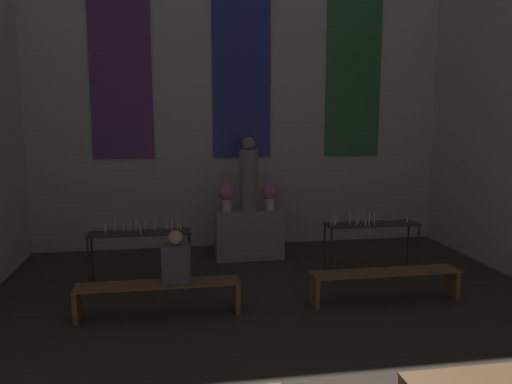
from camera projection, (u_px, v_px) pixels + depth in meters
The scene contains 10 objects.
wall_back at pixel (241, 104), 9.53m from camera, with size 8.12×0.16×5.43m.
altar at pixel (249, 234), 8.96m from camera, with size 1.20×0.59×0.85m.
statue at pixel (249, 177), 8.80m from camera, with size 0.32×0.32×1.31m.
flower_vase_left at pixel (227, 194), 8.79m from camera, with size 0.31×0.31×0.49m.
flower_vase_right at pixel (270, 193), 8.91m from camera, with size 0.31×0.31×0.49m.
candle_rack_left at pixel (140, 239), 7.46m from camera, with size 1.52×0.41×1.01m.
candle_rack_right at pixel (371, 230), 8.04m from camera, with size 1.52×0.41×1.01m.
pew_back_left at pixel (158, 292), 6.35m from camera, with size 2.07×0.36×0.43m.
pew_back_right at pixel (385, 279), 6.85m from camera, with size 2.07×0.36×0.43m.
person_seated at pixel (176, 260), 6.33m from camera, with size 0.36×0.24×0.68m.
Camera 1 is at (-1.30, 1.16, 2.55)m, focal length 35.00 mm.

